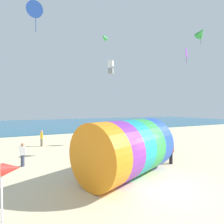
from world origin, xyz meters
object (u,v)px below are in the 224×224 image
Objects in this scene: kite_white_box at (111,67)px; bystander_far_left at (42,138)px; giant_inflatable_tube at (127,148)px; beach_flag at (10,173)px; bystander_near_water at (164,134)px; kite_green_parafoil at (105,38)px; bystander_mid_beach at (23,155)px; kite_handler at (171,151)px; kite_purple_diamond at (186,53)px; kite_blue_delta at (36,11)px; kite_green_delta at (201,33)px.

bystander_far_left is at bearing 125.11° from kite_white_box.
giant_inflatable_tube reaches higher than beach_flag.
bystander_near_water is at bearing 20.70° from kite_white_box.
kite_green_parafoil is 11.21m from bystander_mid_beach.
kite_handler is at bearing 22.87° from beach_flag.
kite_green_parafoil is 12.87m from bystander_near_water.
kite_purple_diamond reaches higher than bystander_far_left.
kite_green_delta is at bearing 5.40° from kite_blue_delta.
beach_flag reaches higher than kite_handler.
kite_green_parafoil reaches higher than bystander_far_left.
kite_white_box is at bearing -54.89° from bystander_far_left.
bystander_near_water is 15.40m from bystander_mid_beach.
giant_inflatable_tube is 7.40× the size of kite_green_parafoil.
kite_green_delta is at bearing -8.28° from bystander_mid_beach.
bystander_far_left is at bearing 147.43° from kite_green_delta.
beach_flag is at bearing -157.13° from kite_handler.
kite_handler reaches higher than bystander_far_left.
kite_green_delta reaches higher than kite_purple_diamond.
kite_white_box is 0.44× the size of beach_flag.
kite_purple_diamond is at bearing 35.21° from kite_handler.
kite_purple_diamond is 19.08m from bystander_far_left.
kite_purple_diamond is at bearing 4.88° from bystander_mid_beach.
kite_blue_delta is at bearing -78.12° from bystander_mid_beach.
kite_purple_diamond is 11.52m from kite_white_box.
kite_blue_delta is 17.69m from bystander_near_water.
giant_inflatable_tube is 11.64m from bystander_far_left.
kite_green_parafoil reaches higher than kite_white_box.
kite_purple_diamond is (2.33, 3.66, -0.53)m from kite_green_delta.
kite_purple_diamond reaches higher than kite_white_box.
kite_blue_delta is at bearing -174.60° from kite_green_delta.
bystander_near_water is 13.97m from bystander_far_left.
giant_inflatable_tube is at bearing -70.14° from bystander_far_left.
kite_blue_delta is 12.82m from bystander_far_left.
kite_green_delta is at bearing -11.14° from kite_white_box.
kite_green_delta is at bearing -16.96° from kite_green_parafoil.
bystander_near_water is 1.02× the size of bystander_far_left.
kite_green_delta is 18.46m from beach_flag.
kite_purple_diamond reaches higher than bystander_near_water.
kite_white_box is (0.08, -0.95, -2.68)m from kite_green_parafoil.
bystander_mid_beach is at bearing 171.72° from kite_green_delta.
giant_inflatable_tube is 3.76× the size of kite_handler.
giant_inflatable_tube is 3.86× the size of bystander_far_left.
kite_green_parafoil is at bearing 4.01° from bystander_mid_beach.
giant_inflatable_tube is 8.85m from kite_blue_delta.
giant_inflatable_tube is at bearing -165.77° from kite_green_delta.
beach_flag is at bearing -127.20° from kite_green_parafoil.
kite_blue_delta is (-16.59, -5.01, -1.58)m from kite_purple_diamond.
kite_handler is at bearing -54.06° from kite_green_parafoil.
beach_flag is at bearing -148.35° from giant_inflatable_tube.
kite_green_parafoil is at bearing -51.27° from bystander_far_left.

